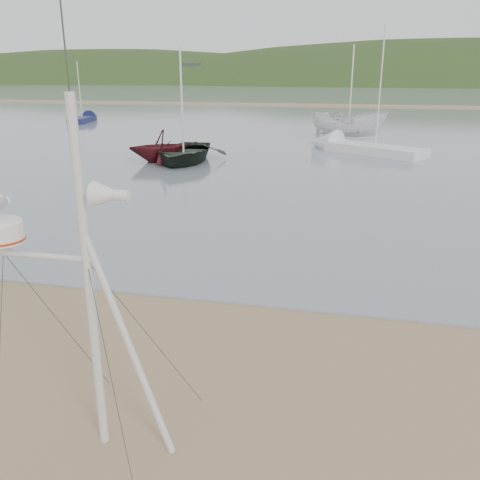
% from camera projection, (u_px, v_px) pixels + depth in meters
% --- Properties ---
extents(ground, '(560.00, 560.00, 0.00)m').
position_uv_depth(ground, '(48.00, 413.00, 7.12)').
color(ground, '#8A6F50').
rests_on(ground, ground).
extents(water, '(560.00, 256.00, 0.04)m').
position_uv_depth(water, '(345.00, 91.00, 129.26)').
color(water, slate).
rests_on(water, ground).
extents(sandbar, '(560.00, 7.00, 0.07)m').
position_uv_depth(sandbar, '(331.00, 106.00, 71.87)').
color(sandbar, '#8A6F50').
rests_on(sandbar, water).
extents(hill_ridge, '(620.00, 180.00, 80.00)m').
position_uv_depth(hill_ridge, '(392.00, 129.00, 226.82)').
color(hill_ridge, '#213616').
rests_on(hill_ridge, ground).
extents(far_cottages, '(294.40, 6.30, 8.00)m').
position_uv_depth(far_cottages, '(360.00, 74.00, 186.59)').
color(far_cottages, beige).
rests_on(far_cottages, ground).
extents(mast_rig, '(2.35, 2.50, 5.30)m').
position_uv_depth(mast_rig, '(89.00, 356.00, 6.16)').
color(mast_rig, silver).
rests_on(mast_rig, ground).
extents(boat_dark, '(3.96, 1.34, 5.47)m').
position_uv_depth(boat_dark, '(182.00, 109.00, 25.91)').
color(boat_dark, black).
rests_on(boat_dark, water).
extents(boat_red, '(2.96, 3.19, 3.17)m').
position_uv_depth(boat_red, '(159.00, 131.00, 26.40)').
color(boat_red, '#4F1218').
rests_on(boat_red, water).
extents(boat_white, '(2.17, 2.12, 5.23)m').
position_uv_depth(boat_white, '(350.00, 101.00, 35.17)').
color(boat_white, silver).
rests_on(boat_white, water).
extents(sailboat_white_near, '(7.47, 5.79, 7.63)m').
position_uv_depth(sailboat_white_near, '(345.00, 146.00, 30.78)').
color(sailboat_white_near, silver).
rests_on(sailboat_white_near, ground).
extents(sailboat_blue_near, '(2.62, 6.13, 5.96)m').
position_uv_depth(sailboat_blue_near, '(87.00, 118.00, 49.37)').
color(sailboat_blue_near, '#141A47').
rests_on(sailboat_blue_near, ground).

